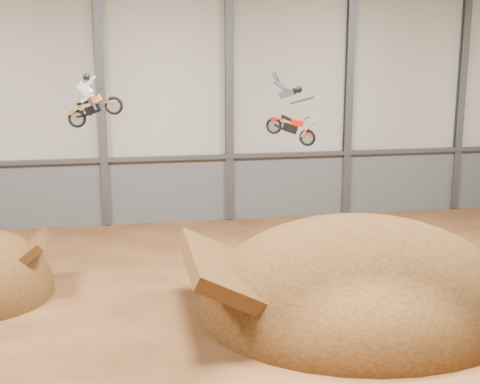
# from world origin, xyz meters

# --- Properties ---
(floor) EXTENTS (40.00, 40.00, 0.00)m
(floor) POSITION_xyz_m (0.00, 0.00, 0.00)
(floor) COLOR #472713
(floor) RESTS_ON ground
(back_wall) EXTENTS (40.00, 0.10, 14.00)m
(back_wall) POSITION_xyz_m (0.00, 15.00, 7.00)
(back_wall) COLOR #ABA797
(back_wall) RESTS_ON ground
(lower_band_back) EXTENTS (39.80, 0.18, 3.50)m
(lower_band_back) POSITION_xyz_m (0.00, 14.90, 1.75)
(lower_band_back) COLOR #53565B
(lower_band_back) RESTS_ON ground
(steel_rail) EXTENTS (39.80, 0.35, 0.20)m
(steel_rail) POSITION_xyz_m (0.00, 14.75, 3.55)
(steel_rail) COLOR #47494F
(steel_rail) RESTS_ON lower_band_back
(steel_column_2) EXTENTS (0.40, 0.36, 13.90)m
(steel_column_2) POSITION_xyz_m (-3.33, 14.80, 7.00)
(steel_column_2) COLOR #47494F
(steel_column_2) RESTS_ON ground
(steel_column_3) EXTENTS (0.40, 0.36, 13.90)m
(steel_column_3) POSITION_xyz_m (3.33, 14.80, 7.00)
(steel_column_3) COLOR #47494F
(steel_column_3) RESTS_ON ground
(steel_column_4) EXTENTS (0.40, 0.36, 13.90)m
(steel_column_4) POSITION_xyz_m (10.00, 14.80, 7.00)
(steel_column_4) COLOR #47494F
(steel_column_4) RESTS_ON ground
(steel_column_5) EXTENTS (0.40, 0.36, 13.90)m
(steel_column_5) POSITION_xyz_m (16.67, 14.80, 7.00)
(steel_column_5) COLOR #47494F
(steel_column_5) RESTS_ON ground
(landing_ramp) EXTENTS (11.84, 10.47, 6.83)m
(landing_ramp) POSITION_xyz_m (5.95, 1.50, 0.00)
(landing_ramp) COLOR #361F0D
(landing_ramp) RESTS_ON ground
(fmx_rider_a) EXTENTS (2.73, 1.25, 2.51)m
(fmx_rider_a) POSITION_xyz_m (-3.20, 4.68, 7.76)
(fmx_rider_a) COLOR orange
(fmx_rider_b) EXTENTS (3.24, 2.43, 3.06)m
(fmx_rider_b) POSITION_xyz_m (4.05, 4.83, 7.08)
(fmx_rider_b) COLOR #C30801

